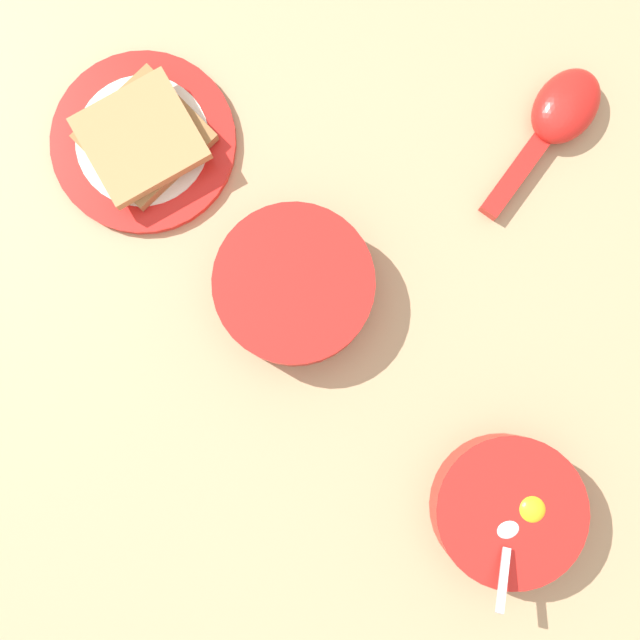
# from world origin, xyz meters

# --- Properties ---
(ground_plane) EXTENTS (3.00, 3.00, 0.00)m
(ground_plane) POSITION_xyz_m (0.00, 0.00, 0.00)
(ground_plane) COLOR tan
(egg_bowl) EXTENTS (0.13, 0.13, 0.08)m
(egg_bowl) POSITION_xyz_m (-0.01, 0.21, 0.03)
(egg_bowl) COLOR red
(egg_bowl) RESTS_ON ground_plane
(toast_plate) EXTENTS (0.17, 0.17, 0.01)m
(toast_plate) POSITION_xyz_m (0.19, -0.22, 0.01)
(toast_plate) COLOR red
(toast_plate) RESTS_ON ground_plane
(toast_sandwich) EXTENTS (0.13, 0.13, 0.03)m
(toast_sandwich) POSITION_xyz_m (0.19, -0.22, 0.03)
(toast_sandwich) COLOR #9E7042
(toast_sandwich) RESTS_ON toast_plate
(soup_spoon) EXTENTS (0.15, 0.12, 0.04)m
(soup_spoon) POSITION_xyz_m (-0.18, -0.11, 0.02)
(soup_spoon) COLOR red
(soup_spoon) RESTS_ON ground_plane
(congee_bowl) EXTENTS (0.14, 0.14, 0.05)m
(congee_bowl) POSITION_xyz_m (0.10, -0.04, 0.03)
(congee_bowl) COLOR red
(congee_bowl) RESTS_ON ground_plane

